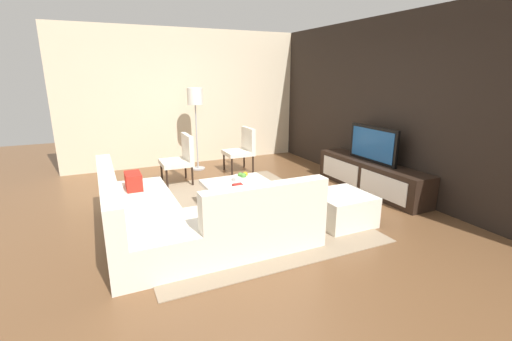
{
  "coord_description": "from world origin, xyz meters",
  "views": [
    {
      "loc": [
        4.3,
        -1.7,
        1.91
      ],
      "look_at": [
        -0.29,
        0.43,
        0.5
      ],
      "focal_mm": 24.63,
      "sensor_mm": 36.0,
      "label": 1
    }
  ],
  "objects_px": {
    "television": "(373,144)",
    "accent_chair_near": "(181,156)",
    "coffee_table": "(241,197)",
    "media_console": "(370,176)",
    "floor_lamp": "(195,102)",
    "book_stack": "(239,188)",
    "sectional_couch": "(181,218)",
    "accent_chair_far": "(243,147)",
    "fruit_bowl": "(242,178)",
    "ottoman": "(341,208)"
  },
  "relations": [
    {
      "from": "television",
      "to": "accent_chair_near",
      "type": "height_order",
      "value": "television"
    },
    {
      "from": "accent_chair_near",
      "to": "coffee_table",
      "type": "bearing_deg",
      "value": 11.29
    },
    {
      "from": "media_console",
      "to": "television",
      "type": "height_order",
      "value": "television"
    },
    {
      "from": "media_console",
      "to": "coffee_table",
      "type": "xyz_separation_m",
      "value": [
        -0.1,
        -2.3,
        -0.05
      ]
    },
    {
      "from": "floor_lamp",
      "to": "book_stack",
      "type": "bearing_deg",
      "value": -3.85
    },
    {
      "from": "floor_lamp",
      "to": "book_stack",
      "type": "distance_m",
      "value": 2.85
    },
    {
      "from": "sectional_couch",
      "to": "accent_chair_far",
      "type": "bearing_deg",
      "value": 143.96
    },
    {
      "from": "media_console",
      "to": "television",
      "type": "distance_m",
      "value": 0.54
    },
    {
      "from": "fruit_bowl",
      "to": "book_stack",
      "type": "distance_m",
      "value": 0.46
    },
    {
      "from": "ottoman",
      "to": "accent_chair_far",
      "type": "bearing_deg",
      "value": -176.59
    },
    {
      "from": "floor_lamp",
      "to": "accent_chair_far",
      "type": "distance_m",
      "value": 1.29
    },
    {
      "from": "sectional_couch",
      "to": "floor_lamp",
      "type": "height_order",
      "value": "floor_lamp"
    },
    {
      "from": "media_console",
      "to": "television",
      "type": "xyz_separation_m",
      "value": [
        0.0,
        0.0,
        0.54
      ]
    },
    {
      "from": "media_console",
      "to": "book_stack",
      "type": "xyz_separation_m",
      "value": [
        0.13,
        -2.42,
        0.17
      ]
    },
    {
      "from": "fruit_bowl",
      "to": "floor_lamp",
      "type": "bearing_deg",
      "value": -178.95
    },
    {
      "from": "fruit_bowl",
      "to": "accent_chair_far",
      "type": "bearing_deg",
      "value": 157.12
    },
    {
      "from": "media_console",
      "to": "fruit_bowl",
      "type": "bearing_deg",
      "value": -97.2
    },
    {
      "from": "accent_chair_near",
      "to": "ottoman",
      "type": "distance_m",
      "value": 3.03
    },
    {
      "from": "ottoman",
      "to": "accent_chair_far",
      "type": "relative_size",
      "value": 0.8
    },
    {
      "from": "accent_chair_near",
      "to": "fruit_bowl",
      "type": "xyz_separation_m",
      "value": [
        1.48,
        0.56,
        -0.06
      ]
    },
    {
      "from": "coffee_table",
      "to": "accent_chair_far",
      "type": "height_order",
      "value": "accent_chair_far"
    },
    {
      "from": "media_console",
      "to": "sectional_couch",
      "type": "bearing_deg",
      "value": -81.53
    },
    {
      "from": "ottoman",
      "to": "accent_chair_far",
      "type": "height_order",
      "value": "accent_chair_far"
    },
    {
      "from": "television",
      "to": "accent_chair_near",
      "type": "bearing_deg",
      "value": -122.54
    },
    {
      "from": "book_stack",
      "to": "television",
      "type": "bearing_deg",
      "value": 93.0
    },
    {
      "from": "television",
      "to": "accent_chair_near",
      "type": "xyz_separation_m",
      "value": [
        -1.76,
        -2.75,
        -0.3
      ]
    },
    {
      "from": "coffee_table",
      "to": "floor_lamp",
      "type": "height_order",
      "value": "floor_lamp"
    },
    {
      "from": "fruit_bowl",
      "to": "television",
      "type": "bearing_deg",
      "value": 82.81
    },
    {
      "from": "floor_lamp",
      "to": "book_stack",
      "type": "xyz_separation_m",
      "value": [
        2.68,
        -0.18,
        -0.94
      ]
    },
    {
      "from": "ottoman",
      "to": "fruit_bowl",
      "type": "relative_size",
      "value": 2.5
    },
    {
      "from": "accent_chair_near",
      "to": "fruit_bowl",
      "type": "relative_size",
      "value": 3.11
    },
    {
      "from": "accent_chair_near",
      "to": "television",
      "type": "bearing_deg",
      "value": 53.37
    },
    {
      "from": "coffee_table",
      "to": "accent_chair_near",
      "type": "relative_size",
      "value": 1.14
    },
    {
      "from": "coffee_table",
      "to": "accent_chair_near",
      "type": "height_order",
      "value": "accent_chair_near"
    },
    {
      "from": "television",
      "to": "media_console",
      "type": "bearing_deg",
      "value": -90.0
    },
    {
      "from": "fruit_bowl",
      "to": "accent_chair_far",
      "type": "height_order",
      "value": "accent_chair_far"
    },
    {
      "from": "sectional_couch",
      "to": "accent_chair_far",
      "type": "distance_m",
      "value": 3.14
    },
    {
      "from": "coffee_table",
      "to": "accent_chair_far",
      "type": "xyz_separation_m",
      "value": [
        -1.94,
        0.85,
        0.29
      ]
    },
    {
      "from": "sectional_couch",
      "to": "media_console",
      "type": "bearing_deg",
      "value": 98.47
    },
    {
      "from": "coffee_table",
      "to": "floor_lamp",
      "type": "distance_m",
      "value": 2.72
    },
    {
      "from": "television",
      "to": "fruit_bowl",
      "type": "height_order",
      "value": "television"
    },
    {
      "from": "media_console",
      "to": "floor_lamp",
      "type": "distance_m",
      "value": 3.57
    },
    {
      "from": "television",
      "to": "fruit_bowl",
      "type": "bearing_deg",
      "value": -97.19
    },
    {
      "from": "sectional_couch",
      "to": "coffee_table",
      "type": "distance_m",
      "value": 1.16
    },
    {
      "from": "coffee_table",
      "to": "fruit_bowl",
      "type": "height_order",
      "value": "fruit_bowl"
    },
    {
      "from": "fruit_bowl",
      "to": "accent_chair_near",
      "type": "bearing_deg",
      "value": -159.36
    },
    {
      "from": "sectional_couch",
      "to": "accent_chair_near",
      "type": "bearing_deg",
      "value": 166.49
    },
    {
      "from": "media_console",
      "to": "sectional_couch",
      "type": "height_order",
      "value": "sectional_couch"
    },
    {
      "from": "sectional_couch",
      "to": "fruit_bowl",
      "type": "height_order",
      "value": "sectional_couch"
    },
    {
      "from": "television",
      "to": "accent_chair_far",
      "type": "bearing_deg",
      "value": -144.56
    }
  ]
}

